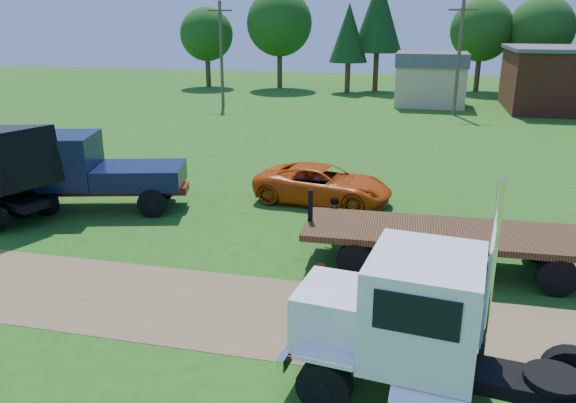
% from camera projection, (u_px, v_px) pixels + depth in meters
% --- Properties ---
extents(ground, '(140.00, 140.00, 0.00)m').
position_uv_depth(ground, '(276.00, 315.00, 15.05)').
color(ground, '#265612').
rests_on(ground, ground).
extents(dirt_track, '(120.00, 4.20, 0.01)m').
position_uv_depth(dirt_track, '(276.00, 315.00, 15.04)').
color(dirt_track, brown).
rests_on(dirt_track, ground).
extents(white_semi_tractor, '(8.00, 3.49, 4.74)m').
position_uv_depth(white_semi_tractor, '(426.00, 330.00, 11.28)').
color(white_semi_tractor, black).
rests_on(white_semi_tractor, ground).
extents(navy_truck, '(7.38, 4.19, 3.14)m').
position_uv_depth(navy_truck, '(87.00, 171.00, 22.97)').
color(navy_truck, maroon).
rests_on(navy_truck, ground).
extents(orange_pickup, '(6.15, 3.45, 1.62)m').
position_uv_depth(orange_pickup, '(323.00, 184.00, 24.00)').
color(orange_pickup, '#CD4A09').
rests_on(orange_pickup, ground).
extents(flatbed_trailer, '(9.24, 3.01, 2.35)m').
position_uv_depth(flatbed_trailer, '(451.00, 239.00, 17.50)').
color(flatbed_trailer, black).
rests_on(flatbed_trailer, ground).
extents(spectator_a, '(0.83, 0.68, 1.97)m').
position_uv_depth(spectator_a, '(321.00, 302.00, 13.71)').
color(spectator_a, '#999999').
rests_on(spectator_a, ground).
extents(spectator_b, '(1.01, 0.96, 1.64)m').
position_uv_depth(spectator_b, '(333.00, 220.00, 19.78)').
color(spectator_b, '#999999').
rests_on(spectator_b, ground).
extents(tan_shed, '(6.20, 5.40, 4.70)m').
position_uv_depth(tan_shed, '(431.00, 78.00, 50.39)').
color(tan_shed, '#CBB67F').
rests_on(tan_shed, ground).
extents(utility_poles, '(42.20, 0.28, 9.00)m').
position_uv_depth(utility_poles, '(459.00, 56.00, 44.61)').
color(utility_poles, '#463427').
rests_on(utility_poles, ground).
extents(tree_row, '(52.98, 11.52, 11.90)m').
position_uv_depth(tree_row, '(440.00, 28.00, 58.16)').
color(tree_row, '#3C2718').
rests_on(tree_row, ground).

